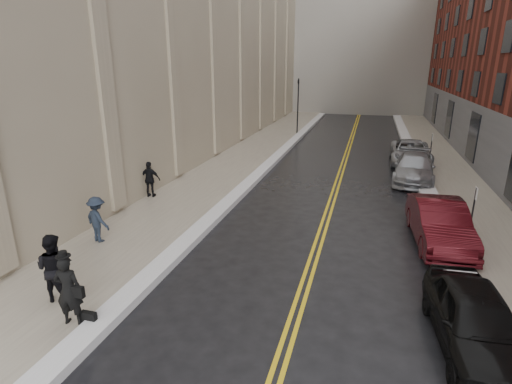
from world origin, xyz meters
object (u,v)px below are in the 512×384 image
Objects in this scene: car_black at (475,320)px; pedestrian_c at (150,179)px; car_maroon at (439,223)px; pedestrian_main at (69,290)px; car_silver_near at (414,168)px; pedestrian_a at (54,268)px; car_silver_far at (411,152)px; pedestrian_b at (97,219)px.

pedestrian_c reaches higher than car_black.
pedestrian_c reaches higher than car_maroon.
car_maroon is at bearing 84.86° from car_black.
pedestrian_main is (-9.63, -1.98, 0.35)m from car_black.
pedestrian_a is (-10.68, -15.97, 0.36)m from car_silver_near.
pedestrian_a reaches higher than pedestrian_main.
car_silver_far is at bearing 93.55° from car_silver_near.
car_silver_near is 19.21m from pedestrian_a.
pedestrian_a is at bearing -47.41° from pedestrian_main.
pedestrian_b is at bearing -167.54° from car_maroon.
car_silver_far is at bearing -146.28° from pedestrian_c.
car_silver_near is 4.46m from car_silver_far.
car_silver_far is 23.12m from pedestrian_a.
car_maroon is 12.59m from pedestrian_main.
pedestrian_a reaches higher than pedestrian_b.
pedestrian_c is at bearing 168.91° from car_maroon.
car_silver_far is 3.20× the size of pedestrian_b.
pedestrian_main is at bearing -114.11° from car_silver_near.
car_maroon is at bearing -83.54° from car_silver_near.
pedestrian_b is at bearing 163.77° from car_black.
pedestrian_b is 5.28m from pedestrian_c.
car_silver_far is 2.94× the size of pedestrian_main.
car_black is 14.79m from car_silver_near.
car_silver_far is 3.11× the size of pedestrian_c.
car_silver_near is 17.21m from pedestrian_b.
pedestrian_b is (-12.15, -3.62, 0.20)m from car_maroon.
car_silver_near reaches higher than car_silver_far.
pedestrian_c is (-0.85, 5.21, 0.03)m from pedestrian_b.
car_black is 2.45× the size of pedestrian_c.
pedestrian_main is (-9.67, -21.23, 0.32)m from car_silver_far.
pedestrian_a is 1.13× the size of pedestrian_b.
pedestrian_main is (-9.52, -16.77, 0.32)m from car_silver_near.
car_silver_near is (-0.11, 14.79, 0.03)m from car_black.
pedestrian_main reaches higher than pedestrian_c.
car_maroon is 2.84× the size of pedestrian_b.
pedestrian_main is at bearing -113.48° from car_silver_far.
car_silver_near is at bearing -115.82° from pedestrian_b.
pedestrian_main is at bearing 101.06° from pedestrian_c.
pedestrian_b is at bearing -124.88° from car_silver_far.
car_silver_near is at bearing -131.18° from pedestrian_a.
pedestrian_a reaches higher than car_silver_far.
car_black is 12.36m from pedestrian_b.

